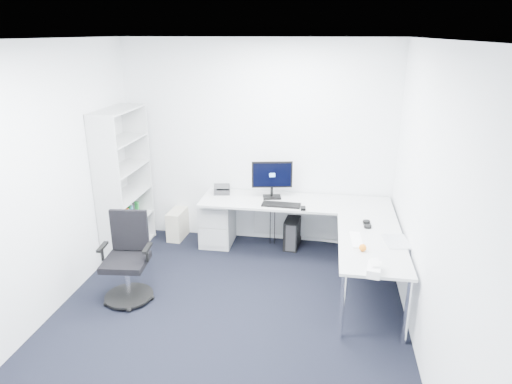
# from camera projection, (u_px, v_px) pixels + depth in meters

# --- Properties ---
(ground) EXTENTS (4.20, 4.20, 0.00)m
(ground) POSITION_uv_depth(u_px,v_px,m) (224.00, 325.00, 4.53)
(ground) COLOR black
(ceiling) EXTENTS (4.20, 4.20, 0.00)m
(ceiling) POSITION_uv_depth(u_px,v_px,m) (217.00, 39.00, 3.64)
(ceiling) COLOR white
(wall_back) EXTENTS (3.60, 0.02, 2.70)m
(wall_back) POSITION_uv_depth(u_px,v_px,m) (257.00, 144.00, 6.04)
(wall_back) COLOR white
(wall_back) RESTS_ON ground
(wall_front) EXTENTS (3.60, 0.02, 2.70)m
(wall_front) POSITION_uv_depth(u_px,v_px,m) (118.00, 350.00, 2.13)
(wall_front) COLOR white
(wall_front) RESTS_ON ground
(wall_left) EXTENTS (0.02, 4.20, 2.70)m
(wall_left) POSITION_uv_depth(u_px,v_px,m) (37.00, 188.00, 4.35)
(wall_left) COLOR white
(wall_left) RESTS_ON ground
(wall_right) EXTENTS (0.02, 4.20, 2.70)m
(wall_right) POSITION_uv_depth(u_px,v_px,m) (431.00, 210.00, 3.82)
(wall_right) COLOR white
(wall_right) RESTS_ON ground
(l_desk) EXTENTS (2.43, 1.36, 0.71)m
(l_desk) POSITION_uv_depth(u_px,v_px,m) (292.00, 237.00, 5.64)
(l_desk) COLOR #B7BABA
(l_desk) RESTS_ON ground
(drawer_pedestal) EXTENTS (0.41, 0.51, 0.63)m
(drawer_pedestal) POSITION_uv_depth(u_px,v_px,m) (218.00, 221.00, 6.21)
(drawer_pedestal) COLOR #B7BABA
(drawer_pedestal) RESTS_ON ground
(bookshelf) EXTENTS (0.37, 0.94, 1.88)m
(bookshelf) POSITION_uv_depth(u_px,v_px,m) (124.00, 182.00, 5.81)
(bookshelf) COLOR silver
(bookshelf) RESTS_ON ground
(task_chair) EXTENTS (0.59, 0.59, 0.96)m
(task_chair) POSITION_uv_depth(u_px,v_px,m) (125.00, 260.00, 4.82)
(task_chair) COLOR black
(task_chair) RESTS_ON ground
(black_pc_tower) EXTENTS (0.22, 0.43, 0.40)m
(black_pc_tower) POSITION_uv_depth(u_px,v_px,m) (293.00, 232.00, 6.15)
(black_pc_tower) COLOR black
(black_pc_tower) RESTS_ON ground
(beige_pc_tower) EXTENTS (0.22, 0.44, 0.41)m
(beige_pc_tower) POSITION_uv_depth(u_px,v_px,m) (178.00, 224.00, 6.42)
(beige_pc_tower) COLOR beige
(beige_pc_tower) RESTS_ON ground
(power_strip) EXTENTS (0.33, 0.10, 0.04)m
(power_strip) POSITION_uv_depth(u_px,v_px,m) (327.00, 240.00, 6.35)
(power_strip) COLOR white
(power_strip) RESTS_ON ground
(monitor) EXTENTS (0.55, 0.27, 0.50)m
(monitor) POSITION_uv_depth(u_px,v_px,m) (272.00, 179.00, 5.87)
(monitor) COLOR black
(monitor) RESTS_ON l_desk
(black_keyboard) EXTENTS (0.49, 0.19, 0.02)m
(black_keyboard) POSITION_uv_depth(u_px,v_px,m) (281.00, 205.00, 5.68)
(black_keyboard) COLOR black
(black_keyboard) RESTS_ON l_desk
(mouse) EXTENTS (0.07, 0.10, 0.03)m
(mouse) POSITION_uv_depth(u_px,v_px,m) (303.00, 208.00, 5.55)
(mouse) COLOR black
(mouse) RESTS_ON l_desk
(desk_phone) EXTENTS (0.24, 0.24, 0.15)m
(desk_phone) POSITION_uv_depth(u_px,v_px,m) (222.00, 188.00, 6.11)
(desk_phone) COLOR #2D2D30
(desk_phone) RESTS_ON l_desk
(laptop) EXTENTS (0.40, 0.39, 0.25)m
(laptop) POSITION_uv_depth(u_px,v_px,m) (398.00, 231.00, 4.65)
(laptop) COLOR silver
(laptop) RESTS_ON l_desk
(white_keyboard) EXTENTS (0.14, 0.39, 0.01)m
(white_keyboard) POSITION_uv_depth(u_px,v_px,m) (356.00, 240.00, 4.73)
(white_keyboard) COLOR white
(white_keyboard) RESTS_ON l_desk
(headphones) EXTENTS (0.13, 0.20, 0.05)m
(headphones) POSITION_uv_depth(u_px,v_px,m) (367.00, 223.00, 5.10)
(headphones) COLOR black
(headphones) RESTS_ON l_desk
(orange_fruit) EXTENTS (0.07, 0.07, 0.07)m
(orange_fruit) POSITION_uv_depth(u_px,v_px,m) (363.00, 248.00, 4.49)
(orange_fruit) COLOR orange
(orange_fruit) RESTS_ON l_desk
(tissue_box) EXTENTS (0.15, 0.24, 0.08)m
(tissue_box) POSITION_uv_depth(u_px,v_px,m) (374.00, 270.00, 4.07)
(tissue_box) COLOR white
(tissue_box) RESTS_ON l_desk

